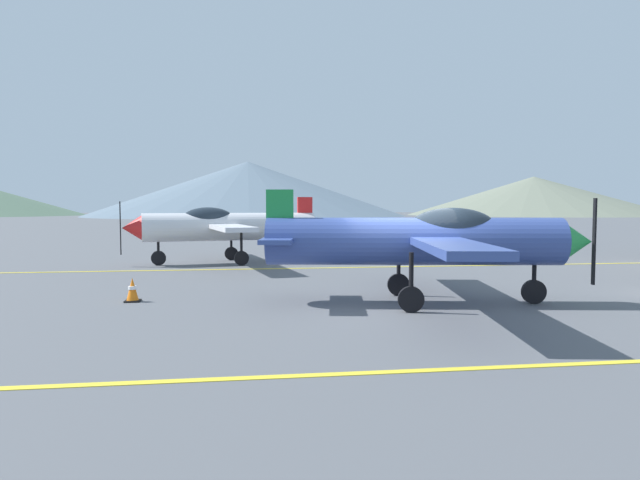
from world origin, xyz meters
name	(u,v)px	position (x,y,z in m)	size (l,w,h in m)	color
ground_plane	(406,307)	(0.00, 0.00, 0.00)	(400.00, 400.00, 0.00)	#54565B
apron_line_near	(503,367)	(0.00, -4.74, 0.01)	(80.00, 0.16, 0.01)	yellow
apron_line_far	(343,268)	(0.00, 8.22, 0.01)	(80.00, 0.16, 0.01)	yellow
airplane_near	(426,240)	(0.61, 0.45, 1.53)	(7.95, 9.11, 2.72)	#33478C
airplane_mid	(224,226)	(-4.53, 10.57, 1.53)	(7.97, 9.09, 2.72)	silver
traffic_cone_front	(132,290)	(-6.40, 1.66, 0.29)	(0.36, 0.36, 0.59)	black
hill_centerleft	(248,189)	(-2.84, 123.02, 6.63)	(76.58, 76.58, 13.27)	slate
hill_centerright	(533,196)	(73.67, 126.45, 5.19)	(67.35, 67.35, 10.38)	slate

